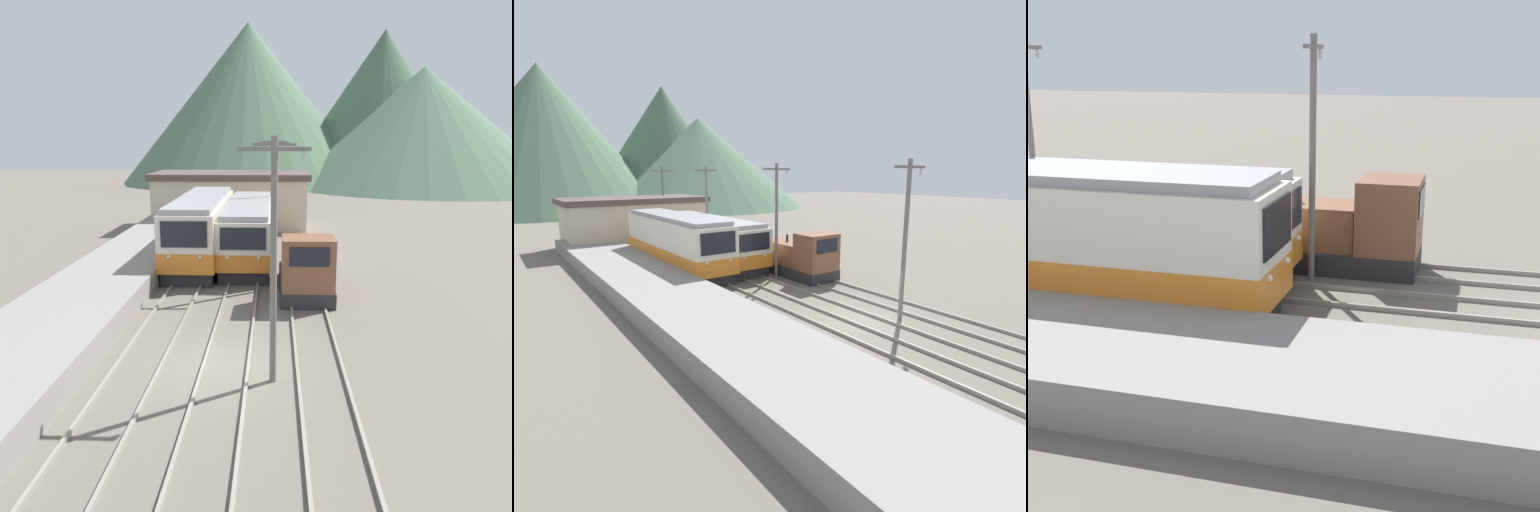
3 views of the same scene
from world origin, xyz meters
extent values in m
plane|color=#665E54|center=(0.00, 0.00, 0.00)|extent=(200.00, 200.00, 0.00)
cube|color=gray|center=(-6.25, 0.00, 0.49)|extent=(4.50, 54.00, 0.99)
cube|color=gray|center=(-3.32, 0.00, 0.07)|extent=(0.10, 60.00, 0.14)
cube|color=gray|center=(-1.88, 0.00, 0.07)|extent=(0.10, 60.00, 0.14)
cube|color=gray|center=(-0.52, 0.00, 0.07)|extent=(0.10, 60.00, 0.14)
cube|color=gray|center=(0.92, 0.00, 0.07)|extent=(0.10, 60.00, 0.14)
cube|color=gray|center=(2.48, 0.00, 0.07)|extent=(0.10, 60.00, 0.14)
cube|color=gray|center=(3.92, 0.00, 0.07)|extent=(0.10, 60.00, 0.14)
cube|color=#28282B|center=(-2.60, 14.45, 0.35)|extent=(2.58, 11.67, 0.70)
cube|color=silver|center=(-2.60, 14.45, 2.14)|extent=(2.80, 12.15, 2.88)
cube|color=orange|center=(-2.60, 14.45, 1.22)|extent=(2.84, 12.19, 1.04)
cube|color=black|center=(-2.60, 8.34, 2.71)|extent=(2.24, 0.06, 1.27)
sphere|color=silver|center=(-3.37, 8.33, 1.62)|extent=(0.18, 0.18, 0.18)
sphere|color=silver|center=(-1.83, 8.33, 1.62)|extent=(0.18, 0.18, 0.18)
cube|color=#939399|center=(-2.60, 14.45, 3.72)|extent=(2.46, 11.67, 0.28)
cube|color=#28282B|center=(0.20, 15.02, 0.35)|extent=(2.58, 11.91, 0.70)
cube|color=silver|center=(0.20, 15.02, 1.94)|extent=(2.80, 12.40, 2.48)
cube|color=orange|center=(0.20, 15.02, 1.15)|extent=(2.84, 12.44, 0.89)
cube|color=black|center=(0.20, 8.78, 2.44)|extent=(2.24, 0.06, 1.09)
sphere|color=silver|center=(-0.57, 8.77, 1.49)|extent=(0.18, 0.18, 0.18)
sphere|color=silver|center=(0.97, 8.77, 1.49)|extent=(0.18, 0.18, 0.18)
cube|color=#939399|center=(0.20, 15.02, 3.32)|extent=(2.46, 11.91, 0.28)
cube|color=#28282B|center=(3.20, 8.38, 0.35)|extent=(2.40, 5.87, 0.70)
cube|color=brown|center=(3.20, 6.38, 1.85)|extent=(2.28, 1.88, 2.30)
cube|color=black|center=(3.20, 5.43, 2.36)|extent=(1.68, 0.04, 0.83)
cube|color=brown|center=(3.20, 9.32, 1.40)|extent=(1.92, 3.89, 1.40)
cylinder|color=black|center=(3.20, 9.32, 2.35)|extent=(0.16, 0.16, 0.50)
cylinder|color=slate|center=(1.70, -0.99, 3.63)|extent=(0.20, 0.20, 7.25)
cube|color=slate|center=(1.70, -0.99, 6.90)|extent=(2.00, 0.12, 0.12)
cylinder|color=#B2B2B7|center=(2.50, -0.99, 6.70)|extent=(0.10, 0.10, 0.30)
cylinder|color=slate|center=(1.70, 8.54, 3.63)|extent=(0.20, 0.20, 7.25)
cube|color=slate|center=(1.70, 8.54, 6.90)|extent=(2.00, 0.12, 0.12)
cylinder|color=#B2B2B7|center=(2.50, 8.54, 6.70)|extent=(0.10, 0.10, 0.30)
cylinder|color=slate|center=(1.70, 18.07, 3.63)|extent=(0.20, 0.20, 7.25)
cube|color=slate|center=(1.70, 18.07, 6.90)|extent=(2.00, 0.12, 0.12)
cylinder|color=#B2B2B7|center=(2.50, 18.07, 6.70)|extent=(0.10, 0.10, 0.30)
cylinder|color=slate|center=(1.70, 27.61, 3.63)|extent=(0.20, 0.20, 7.25)
cube|color=slate|center=(1.70, 27.61, 6.90)|extent=(2.00, 0.12, 0.12)
cylinder|color=#B2B2B7|center=(2.50, 27.61, 6.70)|extent=(0.10, 0.10, 0.30)
cube|color=beige|center=(-1.80, 26.00, 2.00)|extent=(12.00, 6.00, 3.99)
cube|color=#51423D|center=(-1.80, 26.00, 4.24)|extent=(12.60, 6.30, 0.50)
cone|color=#517056|center=(-2.67, 71.66, 12.73)|extent=(41.83, 41.83, 25.46)
cone|color=#47664C|center=(19.30, 71.13, 12.07)|extent=(32.63, 32.63, 24.14)
cone|color=#517056|center=(24.08, 64.77, 8.82)|extent=(42.23, 42.23, 17.63)
camera|label=1|loc=(1.70, -14.87, 7.19)|focal=35.00mm
camera|label=2|loc=(-13.44, -11.61, 6.59)|focal=28.00mm
camera|label=3|loc=(-18.65, 3.60, 6.73)|focal=50.00mm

